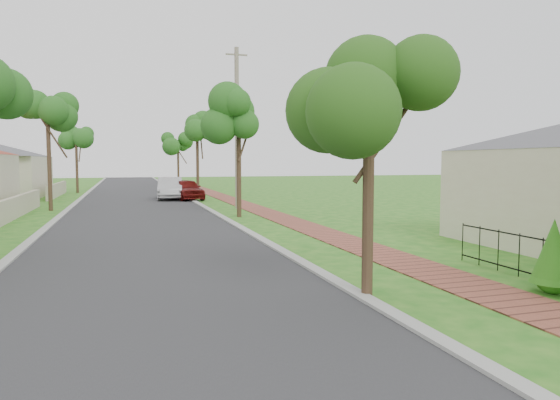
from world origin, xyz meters
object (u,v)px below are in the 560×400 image
parked_car_white (170,188)px  utility_pole (237,128)px  parked_car_red (187,189)px  near_tree (370,95)px

parked_car_white → utility_pole: size_ratio=0.52×
parked_car_red → near_tree: bearing=-97.7°
parked_car_white → near_tree: near_tree is taller
parked_car_white → utility_pole: 9.61m
utility_pole → near_tree: bearing=-94.6°
parked_car_red → parked_car_white: 1.30m
parked_car_white → utility_pole: bearing=-65.0°
parked_car_red → utility_pole: 8.69m
parked_car_white → utility_pole: utility_pole is taller
parked_car_red → near_tree: near_tree is taller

